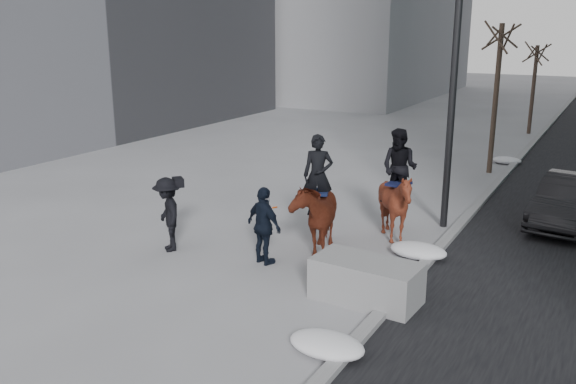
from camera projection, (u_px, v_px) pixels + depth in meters
The scene contains 12 objects.
ground at pixel (261, 272), 13.12m from camera, with size 120.00×120.00×0.00m, color gray.
curb at pixel (496, 184), 20.13m from camera, with size 0.25×90.00×0.12m, color gray.
planter at pixel (366, 281), 11.65m from camera, with size 2.03×1.02×0.81m, color gray.
car_near at pixel (570, 201), 16.08m from camera, with size 1.39×3.97×1.31m, color black.
tree_near at pixel (496, 92), 21.22m from camera, with size 1.20×1.20×5.79m, color #3B2D23, non-canonical shape.
tree_far at pixel (534, 85), 29.30m from camera, with size 1.20×1.20×4.70m, color #33271E, non-canonical shape.
mounted_left at pixel (315, 210), 14.05m from camera, with size 1.67×2.34×2.75m.
mounted_right at pixel (397, 197), 14.74m from camera, with size 1.64×1.80×2.77m.
feeder at pixel (264, 226), 13.37m from camera, with size 1.11×1.01×1.75m.
camera_crew at pixel (168, 214), 14.18m from camera, with size 1.29×1.23×1.75m.
lamppost at pixel (455, 31), 14.64m from camera, with size 0.25×2.10×9.09m.
snow_piles at pixel (427, 242), 14.47m from camera, with size 1.31×16.76×0.33m.
Camera 1 is at (6.43, -10.38, 5.13)m, focal length 38.00 mm.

